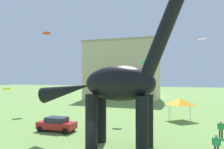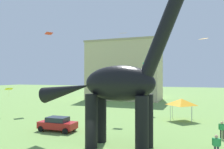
% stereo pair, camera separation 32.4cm
% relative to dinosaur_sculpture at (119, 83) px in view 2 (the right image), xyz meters
% --- Properties ---
extents(dinosaur_sculpture, '(14.41, 3.05, 15.06)m').
position_rel_dinosaur_sculpture_xyz_m(dinosaur_sculpture, '(0.00, 0.00, 0.00)').
color(dinosaur_sculpture, black).
rests_on(dinosaur_sculpture, ground_plane).
extents(parked_sedan_left, '(4.25, 2.02, 1.55)m').
position_rel_dinosaur_sculpture_xyz_m(parked_sedan_left, '(-8.20, 3.03, -4.64)').
color(parked_sedan_left, red).
rests_on(parked_sedan_left, ground_plane).
extents(person_near_flyer, '(0.63, 0.28, 1.67)m').
position_rel_dinosaur_sculpture_xyz_m(person_near_flyer, '(7.61, 0.35, -4.43)').
color(person_near_flyer, '#2D3347').
rests_on(person_near_flyer, ground_plane).
extents(person_far_spectator, '(0.63, 0.28, 1.67)m').
position_rel_dinosaur_sculpture_xyz_m(person_far_spectator, '(8.53, 6.09, -4.43)').
color(person_far_spectator, black).
rests_on(person_far_spectator, ground_plane).
extents(festival_canopy_tent, '(3.15, 3.15, 3.00)m').
position_rel_dinosaur_sculpture_xyz_m(festival_canopy_tent, '(4.28, 14.15, -2.90)').
color(festival_canopy_tent, '#B2B2B7').
rests_on(festival_canopy_tent, ground_plane).
extents(kite_mid_left, '(1.30, 1.18, 0.22)m').
position_rel_dinosaur_sculpture_xyz_m(kite_mid_left, '(7.13, 12.99, 5.45)').
color(kite_mid_left, orange).
extents(kite_high_left, '(1.94, 2.00, 2.21)m').
position_rel_dinosaur_sculpture_xyz_m(kite_high_left, '(-1.74, 20.95, 3.15)').
color(kite_high_left, '#19B2B7').
extents(kite_trailing, '(1.13, 0.86, 0.16)m').
position_rel_dinosaur_sculpture_xyz_m(kite_trailing, '(-4.50, 15.53, 7.46)').
color(kite_trailing, orange).
extents(kite_high_right, '(1.50, 1.66, 0.35)m').
position_rel_dinosaur_sculpture_xyz_m(kite_high_right, '(-20.03, 17.41, 8.80)').
color(kite_high_right, red).
extents(kite_apex, '(1.18, 1.33, 1.44)m').
position_rel_dinosaur_sculpture_xyz_m(kite_apex, '(-20.99, 8.73, -1.33)').
color(kite_apex, yellow).
extents(background_building_block, '(19.27, 9.56, 15.48)m').
position_rel_dinosaur_sculpture_xyz_m(background_building_block, '(-11.69, 38.57, 2.30)').
color(background_building_block, '#CCB78E').
rests_on(background_building_block, ground_plane).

